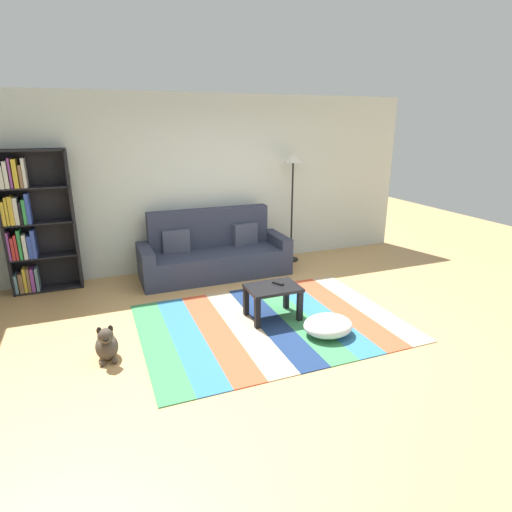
# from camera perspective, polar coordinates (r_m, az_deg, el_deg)

# --- Properties ---
(ground_plane) EXTENTS (14.00, 14.00, 0.00)m
(ground_plane) POSITION_cam_1_polar(r_m,az_deg,el_deg) (4.94, 3.54, -9.67)
(ground_plane) COLOR tan
(back_wall) EXTENTS (6.80, 0.10, 2.70)m
(back_wall) POSITION_cam_1_polar(r_m,az_deg,el_deg) (6.84, -5.48, 9.90)
(back_wall) COLOR silver
(back_wall) RESTS_ON ground_plane
(rug) EXTENTS (3.00, 2.19, 0.01)m
(rug) POSITION_cam_1_polar(r_m,az_deg,el_deg) (5.04, 1.99, -9.02)
(rug) COLOR #387F4C
(rug) RESTS_ON ground_plane
(couch) EXTENTS (2.26, 0.80, 1.00)m
(couch) POSITION_cam_1_polar(r_m,az_deg,el_deg) (6.51, -5.74, 0.33)
(couch) COLOR #2D3347
(couch) RESTS_ON ground_plane
(bookshelf) EXTENTS (0.90, 0.28, 1.95)m
(bookshelf) POSITION_cam_1_polar(r_m,az_deg,el_deg) (6.45, -28.37, 3.82)
(bookshelf) COLOR black
(bookshelf) RESTS_ON ground_plane
(coffee_table) EXTENTS (0.62, 0.45, 0.40)m
(coffee_table) POSITION_cam_1_polar(r_m,az_deg,el_deg) (5.02, 2.29, -5.09)
(coffee_table) COLOR black
(coffee_table) RESTS_ON rug
(pouf) EXTENTS (0.56, 0.49, 0.21)m
(pouf) POSITION_cam_1_polar(r_m,az_deg,el_deg) (4.79, 9.77, -9.32)
(pouf) COLOR white
(pouf) RESTS_ON rug
(dog) EXTENTS (0.22, 0.35, 0.40)m
(dog) POSITION_cam_1_polar(r_m,az_deg,el_deg) (4.51, -19.66, -11.32)
(dog) COLOR #473D33
(dog) RESTS_ON ground_plane
(standing_lamp) EXTENTS (0.32, 0.32, 1.80)m
(standing_lamp) POSITION_cam_1_polar(r_m,az_deg,el_deg) (6.95, 5.04, 11.31)
(standing_lamp) COLOR black
(standing_lamp) RESTS_ON ground_plane
(tv_remote) EXTENTS (0.11, 0.15, 0.02)m
(tv_remote) POSITION_cam_1_polar(r_m,az_deg,el_deg) (5.06, 3.00, -3.73)
(tv_remote) COLOR black
(tv_remote) RESTS_ON coffee_table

